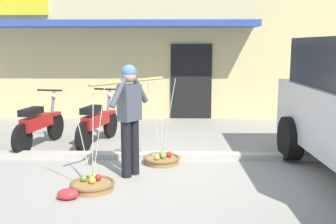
# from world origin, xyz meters

# --- Properties ---
(ground_plane) EXTENTS (90.00, 90.00, 0.00)m
(ground_plane) POSITION_xyz_m (0.00, 0.00, 0.00)
(ground_plane) COLOR #9E998C
(sidewalk_curb) EXTENTS (20.00, 0.24, 0.10)m
(sidewalk_curb) POSITION_xyz_m (0.00, 0.70, 0.05)
(sidewalk_curb) COLOR #BAB4A5
(sidewalk_curb) RESTS_ON ground
(fruit_vendor) EXTENTS (0.95, 1.29, 1.70)m
(fruit_vendor) POSITION_xyz_m (-0.32, -0.23, 0.98)
(fruit_vendor) COLOR black
(fruit_vendor) RESTS_ON ground
(fruit_basket_left_side) EXTENTS (0.62, 0.62, 1.45)m
(fruit_basket_left_side) POSITION_xyz_m (-0.78, -0.85, 0.08)
(fruit_basket_left_side) COLOR #9E7542
(fruit_basket_left_side) RESTS_ON ground
(fruit_basket_right_side) EXTENTS (0.62, 0.62, 1.45)m
(fruit_basket_right_side) POSITION_xyz_m (0.14, 0.40, 0.08)
(fruit_basket_right_side) COLOR #9E7542
(fruit_basket_right_side) RESTS_ON ground
(motorcycle_nearest_shop) EXTENTS (0.57, 1.80, 1.09)m
(motorcycle_nearest_shop) POSITION_xyz_m (-2.29, 1.44, 0.45)
(motorcycle_nearest_shop) COLOR black
(motorcycle_nearest_shop) RESTS_ON ground
(motorcycle_second_in_row) EXTENTS (0.63, 1.78, 1.09)m
(motorcycle_second_in_row) POSITION_xyz_m (-1.19, 1.66, 0.45)
(motorcycle_second_in_row) COLOR black
(motorcycle_second_in_row) RESTS_ON ground
(storefront_building) EXTENTS (13.00, 6.00, 4.20)m
(storefront_building) POSITION_xyz_m (-1.16, 7.11, 2.10)
(storefront_building) COLOR #DBC684
(storefront_building) RESTS_ON ground
(plastic_litter_bag) EXTENTS (0.28, 0.22, 0.14)m
(plastic_litter_bag) POSITION_xyz_m (-1.03, -1.20, 0.07)
(plastic_litter_bag) COLOR red
(plastic_litter_bag) RESTS_ON ground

